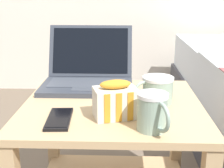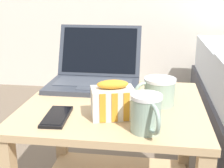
{
  "view_description": "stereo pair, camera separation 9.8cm",
  "coord_description": "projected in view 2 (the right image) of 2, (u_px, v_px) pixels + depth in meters",
  "views": [
    {
      "loc": [
        0.03,
        -0.98,
        0.84
      ],
      "look_at": [
        0.0,
        -0.04,
        0.55
      ],
      "focal_mm": 50.0,
      "sensor_mm": 36.0,
      "label": 1
    },
    {
      "loc": [
        0.13,
        -0.97,
        0.84
      ],
      "look_at": [
        0.0,
        -0.04,
        0.55
      ],
      "focal_mm": 50.0,
      "sensor_mm": 36.0,
      "label": 2
    }
  ],
  "objects": [
    {
      "name": "snack_bag",
      "position": [
        113.0,
        101.0,
        0.92
      ],
      "size": [
        0.14,
        0.11,
        0.12
      ],
      "color": "silver",
      "rests_on": "bedside_table"
    },
    {
      "name": "mug_front_right",
      "position": [
        147.0,
        112.0,
        0.82
      ],
      "size": [
        0.08,
        0.12,
        0.1
      ],
      "color": "#8CA593",
      "rests_on": "bedside_table"
    },
    {
      "name": "bedside_table",
      "position": [
        114.0,
        148.0,
        1.1
      ],
      "size": [
        0.59,
        0.56,
        0.47
      ],
      "color": "tan",
      "rests_on": "ground_plane"
    },
    {
      "name": "mug_front_left",
      "position": [
        159.0,
        90.0,
        1.02
      ],
      "size": [
        0.14,
        0.1,
        0.09
      ],
      "color": "#8CA593",
      "rests_on": "bedside_table"
    },
    {
      "name": "cell_phone",
      "position": [
        57.0,
        116.0,
        0.92
      ],
      "size": [
        0.08,
        0.16,
        0.01
      ],
      "color": "black",
      "rests_on": "bedside_table"
    },
    {
      "name": "laptop",
      "position": [
        95.0,
        73.0,
        1.24
      ],
      "size": [
        0.35,
        0.31,
        0.22
      ],
      "color": "#333842",
      "rests_on": "bedside_table"
    }
  ]
}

